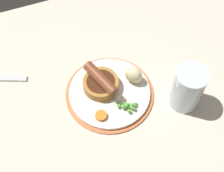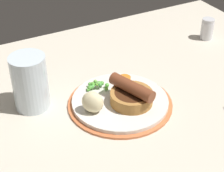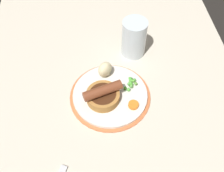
{
  "view_description": "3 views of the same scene",
  "coord_description": "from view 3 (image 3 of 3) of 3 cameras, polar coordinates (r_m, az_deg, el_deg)",
  "views": [
    {
      "loc": [
        -14.23,
        -39.08,
        74.13
      ],
      "look_at": [
        0.86,
        0.48,
        5.79
      ],
      "focal_mm": 50.0,
      "sensor_mm": 36.0,
      "label": 1
    },
    {
      "loc": [
        32.55,
        57.36,
        53.58
      ],
      "look_at": [
        1.01,
        -1.92,
        7.12
      ],
      "focal_mm": 60.0,
      "sensor_mm": 36.0,
      "label": 2
    },
    {
      "loc": [
        -40.23,
        2.57,
        62.77
      ],
      "look_at": [
        1.23,
        -0.64,
        6.34
      ],
      "focal_mm": 40.0,
      "sensor_mm": 36.0,
      "label": 3
    }
  ],
  "objects": [
    {
      "name": "potato_chunk_0",
      "position": [
        0.73,
        -1.61,
        3.81
      ],
      "size": [
        5.75,
        5.74,
        4.81
      ],
      "primitive_type": "ellipsoid",
      "rotation": [
        0.0,
        0.0,
        2.36
      ],
      "color": "beige",
      "rests_on": "dinner_plate"
    },
    {
      "name": "sausage_pudding",
      "position": [
        0.68,
        -2.1,
        -2.02
      ],
      "size": [
        9.29,
        11.07,
        5.32
      ],
      "rotation": [
        0.0,
        0.0,
        5.05
      ],
      "color": "#AD7538",
      "rests_on": "dinner_plate"
    },
    {
      "name": "dining_table",
      "position": [
        0.73,
        -0.42,
        -3.05
      ],
      "size": [
        110.0,
        80.0,
        3.0
      ],
      "primitive_type": "cube",
      "color": "beige",
      "rests_on": "ground"
    },
    {
      "name": "pea_pile",
      "position": [
        0.72,
        4.3,
        0.8
      ],
      "size": [
        5.24,
        4.09,
        1.87
      ],
      "color": "green",
      "rests_on": "dinner_plate"
    },
    {
      "name": "carrot_slice_2",
      "position": [
        0.69,
        4.91,
        -4.33
      ],
      "size": [
        3.3,
        3.3,
        0.94
      ],
      "primitive_type": "cylinder",
      "rotation": [
        0.0,
        0.0,
        4.56
      ],
      "color": "orange",
      "rests_on": "dinner_plate"
    },
    {
      "name": "dinner_plate",
      "position": [
        0.72,
        -0.17,
        -2.02
      ],
      "size": [
        23.16,
        23.16,
        1.4
      ],
      "color": "#CC6B3D",
      "rests_on": "dining_table"
    },
    {
      "name": "drinking_glass",
      "position": [
        0.79,
        5.02,
        10.83
      ],
      "size": [
        7.67,
        7.67,
        12.33
      ],
      "primitive_type": "cylinder",
      "color": "silver",
      "rests_on": "dining_table"
    }
  ]
}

